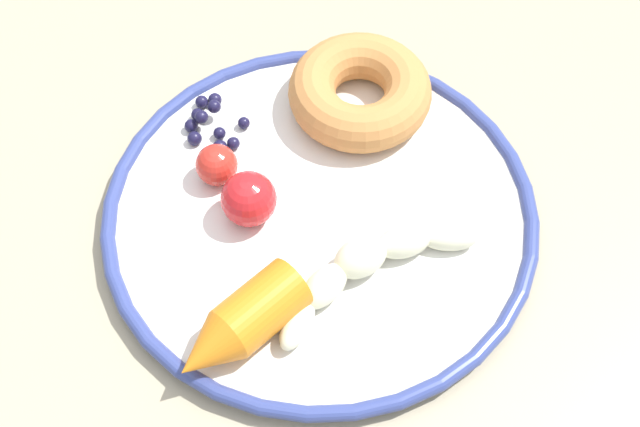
% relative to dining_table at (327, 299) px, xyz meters
% --- Properties ---
extents(dining_table, '(1.20, 0.85, 0.75)m').
position_rel_dining_table_xyz_m(dining_table, '(0.00, 0.00, 0.00)').
color(dining_table, tan).
rests_on(dining_table, ground_plane).
extents(plate, '(0.34, 0.34, 0.02)m').
position_rel_dining_table_xyz_m(plate, '(-0.01, 0.02, 0.10)').
color(plate, silver).
rests_on(plate, dining_table).
extents(banana, '(0.11, 0.15, 0.03)m').
position_rel_dining_table_xyz_m(banana, '(0.04, -0.02, 0.11)').
color(banana, beige).
rests_on(banana, plate).
extents(carrot_orange, '(0.08, 0.11, 0.04)m').
position_rel_dining_table_xyz_m(carrot_orange, '(-0.02, -0.10, 0.12)').
color(carrot_orange, orange).
rests_on(carrot_orange, plate).
extents(donut, '(0.13, 0.13, 0.04)m').
position_rel_dining_table_xyz_m(donut, '(-0.03, 0.13, 0.12)').
color(donut, '#C48143').
rests_on(donut, plate).
extents(blueberry_pile, '(0.06, 0.05, 0.02)m').
position_rel_dining_table_xyz_m(blueberry_pile, '(-0.13, 0.05, 0.11)').
color(blueberry_pile, '#191638').
rests_on(blueberry_pile, plate).
extents(tomato_near, '(0.04, 0.04, 0.04)m').
position_rel_dining_table_xyz_m(tomato_near, '(-0.06, -0.01, 0.12)').
color(tomato_near, red).
rests_on(tomato_near, plate).
extents(tomato_mid, '(0.03, 0.03, 0.03)m').
position_rel_dining_table_xyz_m(tomato_mid, '(-0.10, 0.01, 0.12)').
color(tomato_mid, red).
rests_on(tomato_mid, plate).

